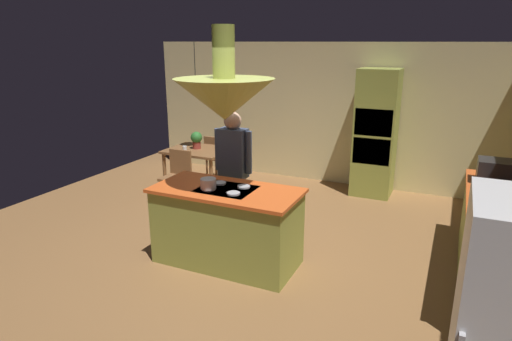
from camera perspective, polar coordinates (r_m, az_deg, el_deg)
name	(u,v)px	position (r m, az deg, el deg)	size (l,w,h in m)	color
ground	(235,254)	(5.60, -2.69, -10.82)	(8.16, 8.16, 0.00)	olive
wall_back	(320,113)	(8.29, 8.30, 7.35)	(6.80, 0.10, 2.55)	beige
kitchen_island	(227,226)	(5.24, -3.78, -7.16)	(1.72, 0.84, 0.95)	#939E42
counter_run_right	(494,243)	(5.45, 28.53, -8.23)	(0.73, 2.54, 0.93)	#939E42
oven_tower	(376,133)	(7.69, 15.24, 4.67)	(0.66, 0.62, 2.14)	#939E42
dining_table	(198,155)	(7.71, -7.50, 1.99)	(1.05, 0.85, 0.76)	brown
person_at_island	(233,167)	(5.75, -2.96, 0.48)	(0.53, 0.23, 1.70)	tan
range_hood	(224,97)	(4.83, -4.12, 9.51)	(1.10, 1.10, 1.00)	#939E42
pendant_light_over_table	(196,85)	(7.51, -7.84, 10.95)	(0.32, 0.32, 0.82)	#E0B266
chair_facing_island	(177,173)	(7.24, -10.15, -0.34)	(0.40, 0.40, 0.87)	brown
chair_by_back_wall	(217,155)	(8.28, -5.10, 2.00)	(0.40, 0.40, 0.87)	brown
potted_plant_on_table	(196,139)	(7.70, -7.73, 4.05)	(0.20, 0.20, 0.30)	#99382D
cup_on_table	(185,149)	(7.58, -9.24, 2.83)	(0.07, 0.07, 0.09)	white
canister_flour	(507,214)	(4.66, 29.80, -4.89)	(0.10, 0.10, 0.22)	#E0B78C
canister_sugar	(505,211)	(4.85, 29.59, -4.59)	(0.14, 0.14, 0.14)	silver
microwave_on_counter	(498,172)	(5.97, 28.93, -0.15)	(0.46, 0.36, 0.28)	#232326
cooking_pot_on_cooktop	(208,184)	(5.01, -6.21, -1.70)	(0.18, 0.18, 0.12)	#B2B2B7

